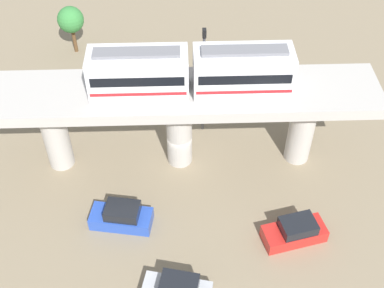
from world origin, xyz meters
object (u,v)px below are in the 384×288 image
at_px(tree_near_viaduct, 71,20).
at_px(train, 191,72).
at_px(parked_car_blue, 122,217).
at_px(signal_post, 203,78).
at_px(parked_car_red, 295,231).

bearing_deg(tree_near_viaduct, train, 35.79).
relative_size(parked_car_blue, tree_near_viaduct, 0.93).
xyz_separation_m(tree_near_viaduct, signal_post, (11.56, 11.85, 1.81)).
xyz_separation_m(train, signal_post, (-3.40, 1.07, -3.18)).
xyz_separation_m(train, tree_near_viaduct, (-14.96, -10.79, -4.99)).
xyz_separation_m(train, parked_car_blue, (5.97, -4.94, -7.71)).
xyz_separation_m(parked_car_blue, parked_car_red, (1.62, 11.67, 0.00)).
distance_m(tree_near_viaduct, signal_post, 16.66).
bearing_deg(parked_car_red, parked_car_blue, -111.24).
relative_size(parked_car_blue, parked_car_red, 0.99).
distance_m(parked_car_blue, tree_near_viaduct, 21.90).
xyz_separation_m(parked_car_red, signal_post, (-10.99, -5.66, 4.54)).
bearing_deg(train, tree_near_viaduct, -144.21).
bearing_deg(signal_post, tree_near_viaduct, -134.29).
bearing_deg(tree_near_viaduct, parked_car_blue, 15.60).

